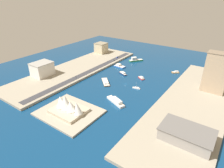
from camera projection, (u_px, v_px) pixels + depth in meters
ground_plane at (125, 84)px, 261.52m from camera, size 440.00×440.00×0.00m
quay_west at (194, 103)px, 214.14m from camera, size 70.00×240.00×2.97m
quay_east at (77, 69)px, 307.59m from camera, size 70.00×240.00×2.97m
peninsula_point at (69, 113)px, 198.81m from camera, size 60.87×49.78×2.00m
road_strip at (89, 71)px, 293.54m from camera, size 9.85×228.00×0.15m
ferry_green_doubledeck at (135, 60)px, 343.30m from camera, size 20.68×23.90×7.83m
ferry_white_commuter at (116, 101)px, 216.59m from camera, size 29.07×16.23×5.87m
tugboat_red at (141, 78)px, 275.87m from camera, size 12.23×9.68×3.67m
patrol_launch_navy at (123, 73)px, 290.75m from camera, size 16.35×10.34×3.93m
sailboat_small_white at (136, 88)px, 248.72m from camera, size 11.02×4.53×9.90m
water_taxi_orange at (176, 72)px, 295.93m from camera, size 11.23×10.26×3.13m
barge_flat_brown at (106, 82)px, 263.89m from camera, size 24.77×24.09×3.47m
catamaran_blue at (119, 66)px, 318.22m from camera, size 20.05×10.77×4.88m
office_block_beige at (101, 48)px, 377.26m from camera, size 20.60×21.46×19.27m
carpark_squat_concrete at (186, 134)px, 157.99m from camera, size 42.70×26.88×10.53m
hotel_broad_white at (42, 69)px, 276.53m from camera, size 23.57×28.53×19.43m
apartment_midrise_tan at (216, 73)px, 226.18m from camera, size 27.10×15.92×48.92m
sedan_silver at (114, 60)px, 336.56m from camera, size 1.82×4.29×1.50m
hatchback_blue at (117, 57)px, 352.30m from camera, size 1.85×4.44×1.71m
traffic_light_waterfront at (76, 77)px, 263.15m from camera, size 0.36×0.36×6.50m
opera_landmark at (68, 106)px, 196.02m from camera, size 36.05×28.54×18.73m
park_tree_cluster at (209, 84)px, 240.19m from camera, size 15.63×20.23×9.91m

